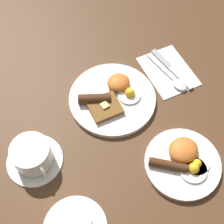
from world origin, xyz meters
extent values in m
plane|color=#4C301C|center=(0.00, 0.00, 0.00)|extent=(3.00, 3.00, 0.00)
cylinder|color=silver|center=(0.00, 0.00, 0.01)|extent=(0.25, 0.25, 0.01)
cylinder|color=white|center=(-0.04, 0.02, 0.02)|extent=(0.07, 0.07, 0.01)
sphere|color=yellow|center=(-0.05, 0.02, 0.03)|extent=(0.03, 0.03, 0.03)
ellipsoid|color=orange|center=(-0.04, -0.03, 0.03)|extent=(0.07, 0.06, 0.03)
cylinder|color=#412311|center=(0.05, -0.01, 0.03)|extent=(0.09, 0.07, 0.03)
cube|color=brown|center=(0.04, 0.02, 0.02)|extent=(0.09, 0.09, 0.01)
cube|color=#F4E072|center=(0.04, 0.02, 0.03)|extent=(0.02, 0.02, 0.01)
cylinder|color=silver|center=(-0.05, 0.27, 0.01)|extent=(0.20, 0.20, 0.01)
cylinder|color=white|center=(-0.07, 0.29, 0.02)|extent=(0.07, 0.07, 0.01)
sphere|color=yellow|center=(-0.07, 0.29, 0.03)|extent=(0.02, 0.02, 0.02)
cylinder|color=white|center=(-0.06, 0.30, 0.02)|extent=(0.07, 0.07, 0.01)
sphere|color=yellow|center=(-0.06, 0.30, 0.03)|extent=(0.03, 0.03, 0.03)
ellipsoid|color=orange|center=(-0.06, 0.25, 0.03)|extent=(0.08, 0.07, 0.04)
cylinder|color=#442412|center=(-0.01, 0.26, 0.03)|extent=(0.09, 0.08, 0.02)
cylinder|color=silver|center=(0.27, 0.06, 0.00)|extent=(0.15, 0.15, 0.01)
cylinder|color=silver|center=(0.27, 0.06, 0.04)|extent=(0.10, 0.10, 0.06)
cylinder|color=#9E7047|center=(0.27, 0.06, 0.07)|extent=(0.09, 0.09, 0.00)
torus|color=silver|center=(0.27, 0.11, 0.04)|extent=(0.01, 0.04, 0.04)
cylinder|color=silver|center=(0.26, 0.26, 0.04)|extent=(0.09, 0.09, 0.07)
cylinder|color=#9E7047|center=(0.26, 0.26, 0.08)|extent=(0.07, 0.07, 0.00)
cube|color=white|center=(-0.20, 0.00, 0.00)|extent=(0.15, 0.19, 0.01)
cube|color=silver|center=(-0.22, 0.04, 0.01)|extent=(0.02, 0.10, 0.00)
cube|color=#9E9EA3|center=(-0.21, -0.05, 0.01)|extent=(0.02, 0.08, 0.01)
ellipsoid|color=silver|center=(-0.20, 0.06, 0.01)|extent=(0.04, 0.05, 0.01)
cube|color=silver|center=(-0.19, -0.02, 0.01)|extent=(0.02, 0.13, 0.00)
camera|label=1|loc=(0.27, 0.43, 0.77)|focal=50.00mm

